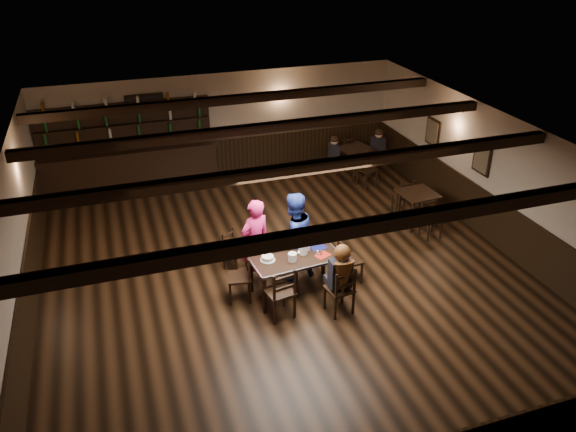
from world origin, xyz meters
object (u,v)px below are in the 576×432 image
object	(u,v)px
woman_pink	(255,242)
cake	(268,258)
dining_table	(296,261)
bar_counter	(130,164)
chair_near_left	(282,290)
chair_near_right	(342,288)
man_blue	(293,237)

from	to	relation	value
woman_pink	cake	distance (m)	0.56
dining_table	bar_counter	bearing A→B (deg)	114.40
chair_near_left	chair_near_right	distance (m)	1.02
chair_near_left	chair_near_right	world-z (taller)	chair_near_left
chair_near_left	man_blue	xyz separation A→B (m)	(0.59, 1.12, 0.31)
dining_table	bar_counter	distance (m)	5.85
dining_table	cake	distance (m)	0.51
chair_near_left	man_blue	size ratio (longest dim) A/B	0.55
dining_table	cake	world-z (taller)	cake
dining_table	chair_near_left	size ratio (longest dim) A/B	1.71
dining_table	chair_near_right	distance (m)	1.00
chair_near_right	woman_pink	world-z (taller)	woman_pink
chair_near_right	woman_pink	distance (m)	1.84
cake	chair_near_right	bearing A→B (deg)	-40.65
chair_near_left	bar_counter	bearing A→B (deg)	108.19
chair_near_left	woman_pink	size ratio (longest dim) A/B	0.57
dining_table	man_blue	size ratio (longest dim) A/B	0.95
man_blue	dining_table	bearing A→B (deg)	60.28
bar_counter	man_blue	bearing A→B (deg)	-62.21
chair_near_left	dining_table	bearing A→B (deg)	53.78
chair_near_right	cake	xyz separation A→B (m)	(-1.03, 0.89, 0.26)
dining_table	bar_counter	xyz separation A→B (m)	(-2.42, 5.33, 0.05)
dining_table	chair_near_left	xyz separation A→B (m)	(-0.46, -0.63, -0.11)
woman_pink	man_blue	size ratio (longest dim) A/B	0.96
chair_near_right	man_blue	bearing A→B (deg)	107.01
chair_near_right	bar_counter	size ratio (longest dim) A/B	0.21
man_blue	bar_counter	distance (m)	5.46
dining_table	cake	bearing A→B (deg)	174.04
chair_near_right	man_blue	distance (m)	1.43
dining_table	cake	size ratio (longest dim) A/B	6.20
cake	bar_counter	xyz separation A→B (m)	(-1.92, 5.28, -0.06)
woman_pink	bar_counter	world-z (taller)	bar_counter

